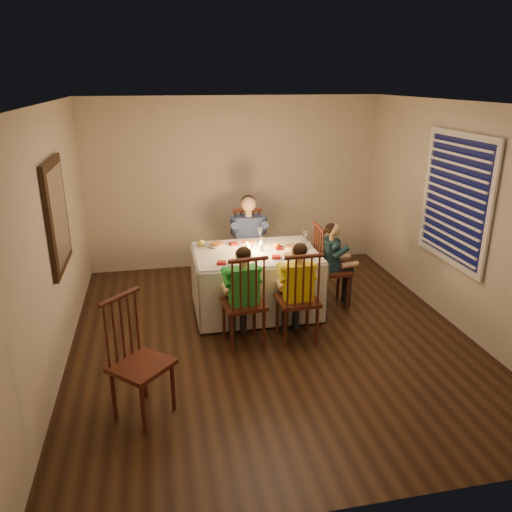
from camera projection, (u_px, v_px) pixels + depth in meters
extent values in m
plane|color=black|center=(271.00, 336.00, 5.80)|extent=(5.00, 5.00, 0.00)
cube|color=#BBB29F|center=(51.00, 243.00, 4.93)|extent=(0.02, 5.00, 2.60)
cube|color=#BBB29F|center=(461.00, 218.00, 5.79)|extent=(0.02, 5.00, 2.60)
cube|color=#BBB29F|center=(235.00, 184.00, 7.66)|extent=(4.50, 0.02, 2.60)
plane|color=white|center=(274.00, 103.00, 4.92)|extent=(5.00, 5.00, 0.00)
cube|color=silver|center=(256.00, 253.00, 6.19)|extent=(1.51, 1.08, 0.04)
cube|color=silver|center=(248.00, 266.00, 6.83)|extent=(1.54, 0.03, 0.75)
cube|color=silver|center=(265.00, 299.00, 5.82)|extent=(1.54, 0.03, 0.75)
cube|color=silver|center=(313.00, 277.00, 6.46)|extent=(0.03, 1.11, 0.75)
cube|color=silver|center=(195.00, 286.00, 6.18)|extent=(0.03, 1.11, 0.75)
cylinder|color=white|center=(248.00, 243.00, 6.46)|extent=(0.26, 0.26, 0.02)
cylinder|color=white|center=(237.00, 262.00, 5.79)|extent=(0.26, 0.26, 0.02)
cylinder|color=white|center=(291.00, 256.00, 5.99)|extent=(0.26, 0.26, 0.02)
cylinder|color=white|center=(293.00, 247.00, 6.30)|extent=(0.26, 0.26, 0.02)
cylinder|color=silver|center=(247.00, 248.00, 6.15)|extent=(0.06, 0.06, 0.10)
cylinder|color=silver|center=(261.00, 247.00, 6.18)|extent=(0.06, 0.06, 0.10)
sphere|color=yellow|center=(201.00, 243.00, 6.35)|extent=(0.09, 0.09, 0.09)
sphere|color=orange|center=(277.00, 246.00, 6.27)|extent=(0.08, 0.08, 0.08)
imported|color=white|center=(217.00, 246.00, 6.32)|extent=(0.25, 0.25, 0.05)
cube|color=black|center=(57.00, 215.00, 5.15)|extent=(0.05, 0.95, 1.15)
cube|color=white|center=(60.00, 215.00, 5.15)|extent=(0.01, 0.78, 0.98)
cube|color=black|center=(456.00, 199.00, 5.81)|extent=(0.01, 1.20, 1.40)
cube|color=white|center=(455.00, 200.00, 5.80)|extent=(0.03, 1.34, 1.54)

